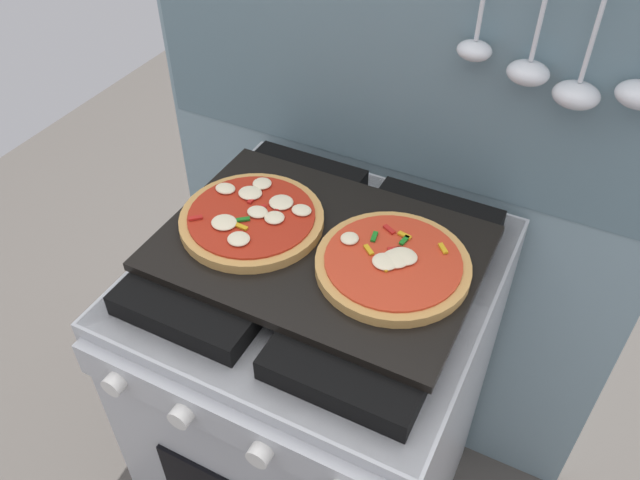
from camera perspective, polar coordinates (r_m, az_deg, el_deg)
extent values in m
cube|color=#7A939E|center=(1.42, 6.15, 3.54)|extent=(1.10, 0.03, 1.55)
cube|color=slate|center=(1.21, 7.18, 17.13)|extent=(1.08, 0.00, 0.56)
ellipsoid|color=silver|center=(1.14, 13.56, 16.06)|extent=(0.06, 0.05, 0.03)
ellipsoid|color=silver|center=(1.13, 18.00, 13.96)|extent=(0.07, 0.06, 0.04)
cylinder|color=silver|center=(1.08, 23.65, 17.91)|extent=(0.01, 0.01, 0.22)
ellipsoid|color=silver|center=(1.14, 21.81, 11.88)|extent=(0.08, 0.07, 0.04)
ellipsoid|color=silver|center=(1.12, 26.58, 11.47)|extent=(0.08, 0.06, 0.04)
cube|color=#B7BABF|center=(1.47, 0.00, -14.55)|extent=(0.60, 0.60, 0.86)
cube|color=black|center=(1.14, 0.00, -2.70)|extent=(0.59, 0.59, 0.01)
cube|color=black|center=(1.17, -6.11, 0.41)|extent=(0.24, 0.51, 0.04)
cube|color=black|center=(1.08, 6.64, -4.07)|extent=(0.24, 0.51, 0.04)
cube|color=#B7BABF|center=(1.02, -8.28, -15.92)|extent=(0.58, 0.02, 0.07)
cylinder|color=silver|center=(1.10, -17.84, -12.13)|extent=(0.04, 0.02, 0.04)
cylinder|color=silver|center=(1.04, -12.28, -15.11)|extent=(0.04, 0.02, 0.04)
cylinder|color=silver|center=(0.98, -5.40, -18.50)|extent=(0.04, 0.02, 0.04)
cube|color=black|center=(1.10, 0.00, -0.70)|extent=(0.54, 0.38, 0.02)
cylinder|color=tan|center=(1.14, -6.07, 1.78)|extent=(0.25, 0.25, 0.02)
cylinder|color=#AD2614|center=(1.13, -6.11, 2.21)|extent=(0.22, 0.22, 0.00)
ellipsoid|color=beige|center=(1.07, -7.24, 0.11)|extent=(0.04, 0.04, 0.01)
ellipsoid|color=beige|center=(1.12, -5.70, 2.36)|extent=(0.04, 0.03, 0.01)
ellipsoid|color=beige|center=(1.12, -1.65, 2.67)|extent=(0.04, 0.03, 0.01)
ellipsoid|color=beige|center=(1.18, -8.41, 4.56)|extent=(0.04, 0.03, 0.01)
ellipsoid|color=beige|center=(1.14, -3.47, 3.37)|extent=(0.04, 0.04, 0.01)
ellipsoid|color=beige|center=(1.17, -6.22, 4.18)|extent=(0.04, 0.04, 0.01)
ellipsoid|color=beige|center=(1.19, -5.18, 5.03)|extent=(0.04, 0.04, 0.01)
ellipsoid|color=beige|center=(1.11, -3.97, 2.12)|extent=(0.04, 0.03, 0.01)
ellipsoid|color=beige|center=(1.11, -8.53, 1.56)|extent=(0.04, 0.04, 0.01)
cube|color=red|center=(1.13, -11.01, 1.95)|extent=(0.02, 0.02, 0.00)
cube|color=#19721E|center=(1.11, -6.87, 1.83)|extent=(0.02, 0.02, 0.00)
cube|color=red|center=(1.13, -5.10, 2.72)|extent=(0.02, 0.03, 0.00)
cube|color=#19721E|center=(1.11, -8.70, 1.63)|extent=(0.02, 0.01, 0.00)
cube|color=gold|center=(1.10, -7.02, 1.19)|extent=(0.02, 0.01, 0.00)
cube|color=red|center=(1.13, -4.05, 2.95)|extent=(0.03, 0.02, 0.00)
cube|color=red|center=(1.16, -6.06, 3.64)|extent=(0.01, 0.02, 0.00)
cylinder|color=tan|center=(1.05, 6.47, -2.25)|extent=(0.25, 0.25, 0.02)
cylinder|color=red|center=(1.04, 6.52, -1.82)|extent=(0.22, 0.22, 0.00)
ellipsoid|color=beige|center=(1.04, 6.55, -1.53)|extent=(0.03, 0.03, 0.01)
ellipsoid|color=beige|center=(1.07, 2.65, 0.15)|extent=(0.03, 0.03, 0.01)
ellipsoid|color=beige|center=(1.04, 7.40, -1.43)|extent=(0.05, 0.04, 0.01)
ellipsoid|color=beige|center=(1.03, 5.81, -1.92)|extent=(0.04, 0.04, 0.01)
ellipsoid|color=beige|center=(1.04, 6.78, -1.64)|extent=(0.04, 0.05, 0.01)
cube|color=gold|center=(1.02, 5.58, -2.38)|extent=(0.03, 0.02, 0.00)
cube|color=gold|center=(1.05, 4.41, -0.79)|extent=(0.02, 0.02, 0.00)
cube|color=#19721E|center=(1.07, 7.51, -0.02)|extent=(0.01, 0.02, 0.00)
cube|color=#19721E|center=(1.08, 4.85, 0.31)|extent=(0.01, 0.03, 0.00)
cube|color=red|center=(1.04, 5.83, -1.59)|extent=(0.03, 0.02, 0.00)
cube|color=gold|center=(1.07, 10.88, -0.74)|extent=(0.02, 0.02, 0.00)
cube|color=gold|center=(1.08, 7.53, 0.41)|extent=(0.03, 0.01, 0.00)
cube|color=red|center=(1.06, 6.67, -0.82)|extent=(0.02, 0.02, 0.00)
cube|color=red|center=(1.05, 7.15, -1.09)|extent=(0.02, 0.02, 0.00)
cube|color=red|center=(1.09, 6.18, 0.95)|extent=(0.03, 0.02, 0.00)
cube|color=gold|center=(1.03, 5.75, -1.98)|extent=(0.02, 0.02, 0.00)
cube|color=red|center=(1.05, 6.64, -0.97)|extent=(0.02, 0.02, 0.00)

